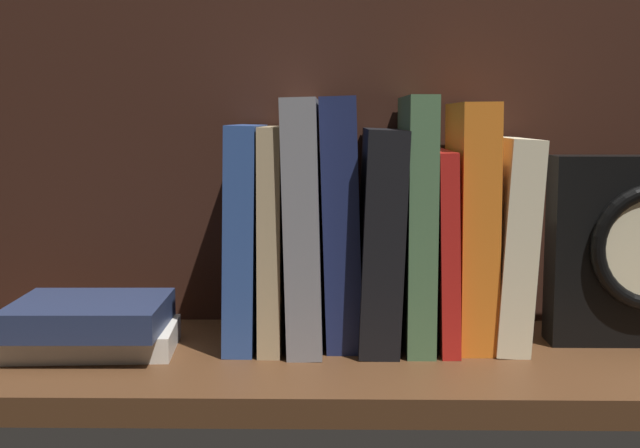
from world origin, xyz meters
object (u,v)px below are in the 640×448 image
(book_red_requiem, at_px, (441,246))
(book_cream_twain, at_px, (507,240))
(book_blue_modern, at_px, (246,234))
(book_navy_bierce, at_px, (341,221))
(book_black_skeptic, at_px, (380,236))
(book_tan_shortstories, at_px, (274,234))
(book_green_romantic, at_px, (416,220))
(book_orange_pandolfini, at_px, (471,223))
(book_stack_side, at_px, (92,325))
(book_gray_chess, at_px, (304,221))

(book_red_requiem, xyz_separation_m, book_cream_twain, (0.07, 0.00, 0.01))
(book_blue_modern, distance_m, book_navy_bierce, 0.10)
(book_black_skeptic, height_order, book_cream_twain, book_black_skeptic)
(book_tan_shortstories, relative_size, book_green_romantic, 0.88)
(book_orange_pandolfini, bearing_deg, book_navy_bierce, 180.00)
(book_red_requiem, bearing_deg, book_stack_side, -171.87)
(book_navy_bierce, distance_m, book_cream_twain, 0.17)
(book_blue_modern, xyz_separation_m, book_green_romantic, (0.17, 0.00, 0.01))
(book_blue_modern, xyz_separation_m, book_red_requiem, (0.19, 0.00, -0.01))
(book_tan_shortstories, bearing_deg, book_navy_bierce, 0.00)
(book_blue_modern, xyz_separation_m, book_orange_pandolfini, (0.22, 0.00, 0.01))
(book_blue_modern, relative_size, book_tan_shortstories, 1.01)
(book_gray_chess, distance_m, book_orange_pandolfini, 0.17)
(book_orange_pandolfini, bearing_deg, book_gray_chess, 180.00)
(book_tan_shortstories, bearing_deg, book_green_romantic, 0.00)
(book_gray_chess, relative_size, book_cream_twain, 1.19)
(book_red_requiem, distance_m, book_cream_twain, 0.07)
(book_tan_shortstories, xyz_separation_m, book_cream_twain, (0.23, 0.00, -0.01))
(book_red_requiem, bearing_deg, book_green_romantic, 180.00)
(book_black_skeptic, height_order, book_stack_side, book_black_skeptic)
(book_tan_shortstories, height_order, book_red_requiem, book_tan_shortstories)
(book_blue_modern, height_order, book_stack_side, book_blue_modern)
(book_red_requiem, xyz_separation_m, book_stack_side, (-0.34, -0.05, -0.07))
(book_green_romantic, bearing_deg, book_red_requiem, 0.00)
(book_cream_twain, distance_m, book_stack_side, 0.41)
(book_blue_modern, distance_m, book_cream_twain, 0.26)
(book_cream_twain, xyz_separation_m, book_stack_side, (-0.40, -0.05, -0.08))
(book_green_romantic, xyz_separation_m, book_cream_twain, (0.09, 0.00, -0.02))
(book_gray_chess, relative_size, book_green_romantic, 0.99)
(book_blue_modern, relative_size, book_red_requiem, 1.13)
(book_blue_modern, relative_size, book_orange_pandolfini, 0.91)
(book_tan_shortstories, distance_m, book_stack_side, 0.20)
(book_gray_chess, bearing_deg, book_navy_bierce, 0.00)
(book_black_skeptic, height_order, book_green_romantic, book_green_romantic)
(book_orange_pandolfini, distance_m, book_cream_twain, 0.04)
(book_green_romantic, bearing_deg, book_navy_bierce, 180.00)
(book_cream_twain, bearing_deg, book_green_romantic, 180.00)
(book_green_romantic, xyz_separation_m, book_stack_side, (-0.31, -0.05, -0.10))
(book_cream_twain, bearing_deg, book_orange_pandolfini, 180.00)
(book_blue_modern, distance_m, book_orange_pandolfini, 0.22)
(book_tan_shortstories, bearing_deg, book_gray_chess, 0.00)
(book_tan_shortstories, relative_size, book_cream_twain, 1.05)
(book_tan_shortstories, bearing_deg, book_stack_side, -164.29)
(book_blue_modern, height_order, book_navy_bierce, book_navy_bierce)
(book_tan_shortstories, xyz_separation_m, book_orange_pandolfini, (0.20, 0.00, 0.01))
(book_black_skeptic, xyz_separation_m, book_cream_twain, (0.13, -0.00, -0.00))
(book_gray_chess, xyz_separation_m, book_red_requiem, (0.14, 0.00, -0.02))
(book_green_romantic, bearing_deg, book_gray_chess, 180.00)
(book_orange_pandolfini, relative_size, book_cream_twain, 1.17)
(book_blue_modern, distance_m, book_gray_chess, 0.06)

